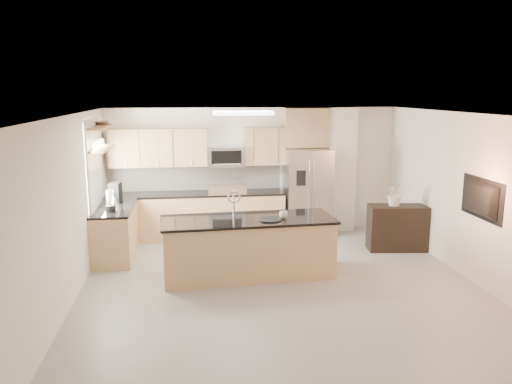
{
  "coord_description": "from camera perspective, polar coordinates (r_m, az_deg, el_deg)",
  "views": [
    {
      "loc": [
        -1.33,
        -6.97,
        2.92
      ],
      "look_at": [
        -0.22,
        1.3,
        1.24
      ],
      "focal_mm": 35.0,
      "sensor_mm": 36.0,
      "label": 1
    }
  ],
  "objects": [
    {
      "name": "island",
      "position": [
        8.04,
        -0.9,
        -6.29
      ],
      "size": [
        2.78,
        1.12,
        1.37
      ],
      "rotation": [
        0.0,
        0.0,
        0.05
      ],
      "color": "tan",
      "rests_on": "floor"
    },
    {
      "name": "refrigerator",
      "position": [
        10.33,
        5.86,
        0.02
      ],
      "size": [
        0.92,
        0.78,
        1.78
      ],
      "color": "#B5B5B7",
      "rests_on": "floor"
    },
    {
      "name": "television",
      "position": [
        8.14,
        23.91,
        -0.71
      ],
      "size": [
        0.14,
        1.08,
        0.62
      ],
      "primitive_type": "imported",
      "rotation": [
        0.0,
        0.0,
        1.57
      ],
      "color": "black",
      "rests_on": "wall_right"
    },
    {
      "name": "floor",
      "position": [
        7.67,
        2.95,
        -10.98
      ],
      "size": [
        6.5,
        6.5,
        0.0
      ],
      "primitive_type": "plane",
      "color": "gray",
      "rests_on": "ground"
    },
    {
      "name": "flower_vase",
      "position": [
        9.51,
        15.67,
        0.46
      ],
      "size": [
        0.61,
        0.54,
        0.67
      ],
      "primitive_type": "imported",
      "rotation": [
        0.0,
        0.0,
        0.02
      ],
      "color": "silver",
      "rests_on": "credenza"
    },
    {
      "name": "coffee_maker",
      "position": [
        9.51,
        -15.77,
        -0.11
      ],
      "size": [
        0.23,
        0.26,
        0.36
      ],
      "color": "black",
      "rests_on": "left_counter"
    },
    {
      "name": "kettle",
      "position": [
        8.88,
        -15.88,
        -1.23
      ],
      "size": [
        0.23,
        0.23,
        0.28
      ],
      "color": "#B5B5B7",
      "rests_on": "left_counter"
    },
    {
      "name": "wall_right",
      "position": [
        8.36,
        23.7,
        -0.74
      ],
      "size": [
        0.02,
        6.5,
        2.6
      ],
      "primitive_type": "cube",
      "color": "silver",
      "rests_on": "floor"
    },
    {
      "name": "platter",
      "position": [
        7.81,
        1.59,
        -3.16
      ],
      "size": [
        0.45,
        0.45,
        0.02
      ],
      "primitive_type": "cylinder",
      "rotation": [
        0.0,
        0.0,
        -0.23
      ],
      "color": "black",
      "rests_on": "island"
    },
    {
      "name": "shelf_upper",
      "position": [
        9.07,
        -17.44,
        7.1
      ],
      "size": [
        0.3,
        1.2,
        0.04
      ],
      "primitive_type": "cube",
      "color": "#925B3A",
      "rests_on": "wall_left"
    },
    {
      "name": "ceiling_fixture",
      "position": [
        8.63,
        -1.49,
        9.01
      ],
      "size": [
        1.0,
        0.5,
        0.06
      ],
      "primitive_type": "cube",
      "color": "white",
      "rests_on": "ceiling"
    },
    {
      "name": "range",
      "position": [
        10.21,
        -3.35,
        -2.47
      ],
      "size": [
        0.76,
        0.64,
        1.14
      ],
      "color": "black",
      "rests_on": "floor"
    },
    {
      "name": "upper_cabinets",
      "position": [
        10.11,
        -7.5,
        5.1
      ],
      "size": [
        3.5,
        0.33,
        0.75
      ],
      "color": "#A67F59",
      "rests_on": "wall_back"
    },
    {
      "name": "blender",
      "position": [
        8.76,
        -16.32,
        -1.16
      ],
      "size": [
        0.16,
        0.16,
        0.38
      ],
      "color": "black",
      "rests_on": "left_counter"
    },
    {
      "name": "wall_front",
      "position": [
        4.27,
        11.31,
        -11.16
      ],
      "size": [
        6.0,
        0.02,
        2.6
      ],
      "primitive_type": "cube",
      "color": "silver",
      "rests_on": "floor"
    },
    {
      "name": "bowl",
      "position": [
        9.4,
        -17.12,
        7.65
      ],
      "size": [
        0.45,
        0.45,
        0.09
      ],
      "primitive_type": "imported",
      "rotation": [
        0.0,
        0.0,
        0.16
      ],
      "color": "#B5B5B7",
      "rests_on": "shelf_upper"
    },
    {
      "name": "microwave",
      "position": [
        10.12,
        -3.48,
        4.07
      ],
      "size": [
        0.76,
        0.4,
        0.4
      ],
      "color": "#B5B5B7",
      "rests_on": "upper_cabinets"
    },
    {
      "name": "partition_column",
      "position": [
        10.67,
        9.6,
        2.52
      ],
      "size": [
        0.6,
        0.3,
        2.6
      ],
      "primitive_type": "cube",
      "color": "silver",
      "rests_on": "floor"
    },
    {
      "name": "left_counter",
      "position": [
        9.25,
        -15.79,
        -4.45
      ],
      "size": [
        0.66,
        1.5,
        0.92
      ],
      "color": "tan",
      "rests_on": "floor"
    },
    {
      "name": "window",
      "position": [
        9.06,
        -18.08,
        2.79
      ],
      "size": [
        0.04,
        1.15,
        1.65
      ],
      "color": "white",
      "rests_on": "wall_left"
    },
    {
      "name": "wall_back",
      "position": [
        10.43,
        -0.25,
        2.48
      ],
      "size": [
        6.0,
        0.02,
        2.6
      ],
      "primitive_type": "cube",
      "color": "silver",
      "rests_on": "floor"
    },
    {
      "name": "credenza",
      "position": [
        9.69,
        15.83,
        -3.96
      ],
      "size": [
        1.11,
        0.57,
        0.85
      ],
      "primitive_type": "cube",
      "rotation": [
        0.0,
        0.0,
        -0.12
      ],
      "color": "black",
      "rests_on": "floor"
    },
    {
      "name": "cup",
      "position": [
        7.94,
        3.15,
        -2.61
      ],
      "size": [
        0.17,
        0.17,
        0.11
      ],
      "primitive_type": "imported",
      "rotation": [
        0.0,
        0.0,
        0.33
      ],
      "color": "white",
      "rests_on": "island"
    },
    {
      "name": "wall_left",
      "position": [
        7.35,
        -20.62,
        -2.08
      ],
      "size": [
        0.02,
        6.5,
        2.6
      ],
      "primitive_type": "cube",
      "color": "silver",
      "rests_on": "floor"
    },
    {
      "name": "ceiling",
      "position": [
        7.1,
        3.17,
        8.8
      ],
      "size": [
        6.0,
        6.5,
        0.02
      ],
      "primitive_type": "cube",
      "color": "white",
      "rests_on": "wall_back"
    },
    {
      "name": "back_counter",
      "position": [
        10.2,
        -6.86,
        -2.56
      ],
      "size": [
        3.55,
        0.66,
        1.44
      ],
      "color": "tan",
      "rests_on": "floor"
    },
    {
      "name": "shelf_lower",
      "position": [
        9.1,
        -17.3,
        4.77
      ],
      "size": [
        0.3,
        1.2,
        0.04
      ],
      "primitive_type": "cube",
      "color": "#925B3A",
      "rests_on": "wall_left"
    }
  ]
}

